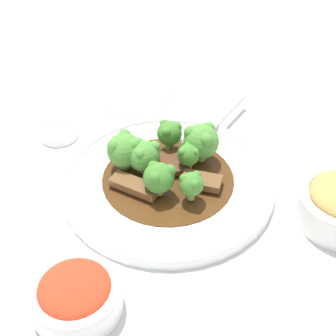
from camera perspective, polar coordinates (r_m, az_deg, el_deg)
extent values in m
plane|color=silver|center=(0.68, 0.00, -2.19)|extent=(4.00, 4.00, 0.00)
cylinder|color=white|center=(0.67, 0.00, -1.75)|extent=(0.30, 0.30, 0.01)
torus|color=white|center=(0.67, 0.00, -1.31)|extent=(0.30, 0.30, 0.01)
cylinder|color=#4C2D14|center=(0.67, 0.00, -1.25)|extent=(0.19, 0.19, 0.00)
cube|color=brown|center=(0.64, -4.08, -2.18)|extent=(0.04, 0.07, 0.01)
cube|color=#56331E|center=(0.68, 0.38, 0.70)|extent=(0.06, 0.06, 0.01)
cube|color=brown|center=(0.65, 4.11, -1.61)|extent=(0.03, 0.06, 0.01)
cylinder|color=#8EB756|center=(0.71, 0.18, 2.92)|extent=(0.01, 0.01, 0.01)
sphere|color=#427F2D|center=(0.70, 0.18, 4.26)|extent=(0.04, 0.04, 0.04)
sphere|color=#427F2D|center=(0.68, -0.15, 4.41)|extent=(0.01, 0.01, 0.01)
sphere|color=#427F2D|center=(0.69, 1.13, 5.05)|extent=(0.01, 0.01, 0.01)
sphere|color=#427F2D|center=(0.70, -0.44, 5.37)|extent=(0.01, 0.01, 0.01)
cylinder|color=#7FA84C|center=(0.63, 2.83, -3.24)|extent=(0.01, 0.01, 0.01)
sphere|color=#427F2D|center=(0.62, 2.88, -1.99)|extent=(0.03, 0.03, 0.03)
sphere|color=#427F2D|center=(0.60, 3.28, -1.97)|extent=(0.01, 0.01, 0.01)
sphere|color=#427F2D|center=(0.62, 3.48, -0.88)|extent=(0.01, 0.01, 0.01)
sphere|color=#427F2D|center=(0.61, 1.96, -1.26)|extent=(0.01, 0.01, 0.01)
cylinder|color=#8EB756|center=(0.68, -5.18, 0.60)|extent=(0.02, 0.02, 0.01)
sphere|color=#4C8E38|center=(0.67, -5.30, 2.16)|extent=(0.05, 0.05, 0.05)
sphere|color=#4C8E38|center=(0.65, -4.22, 2.71)|extent=(0.02, 0.02, 0.02)
sphere|color=#4C8E38|center=(0.67, -5.29, 3.94)|extent=(0.02, 0.02, 0.02)
sphere|color=#4C8E38|center=(0.65, -6.62, 2.69)|extent=(0.02, 0.02, 0.02)
cylinder|color=#7FA84C|center=(0.64, -0.95, -2.68)|extent=(0.01, 0.01, 0.01)
sphere|color=#427F2D|center=(0.62, -0.98, -1.26)|extent=(0.04, 0.04, 0.04)
sphere|color=#427F2D|center=(0.62, 0.22, -0.30)|extent=(0.02, 0.02, 0.02)
sphere|color=#427F2D|center=(0.62, -1.77, 0.16)|extent=(0.02, 0.02, 0.02)
sphere|color=#427F2D|center=(0.60, -1.42, -1.22)|extent=(0.02, 0.02, 0.02)
cylinder|color=#8EB756|center=(0.69, 3.96, 1.58)|extent=(0.02, 0.02, 0.01)
sphere|color=#4C8E38|center=(0.68, 4.06, 3.24)|extent=(0.05, 0.05, 0.05)
sphere|color=#4C8E38|center=(0.68, 4.92, 4.84)|extent=(0.02, 0.02, 0.02)
sphere|color=#4C8E38|center=(0.67, 2.73, 4.36)|extent=(0.02, 0.02, 0.02)
sphere|color=#4C8E38|center=(0.66, 4.68, 3.44)|extent=(0.02, 0.02, 0.02)
cylinder|color=#8EB756|center=(0.67, 2.45, 0.36)|extent=(0.01, 0.01, 0.01)
sphere|color=#427F2D|center=(0.66, 2.50, 1.62)|extent=(0.03, 0.03, 0.03)
sphere|color=#427F2D|center=(0.66, 2.48, 2.75)|extent=(0.01, 0.01, 0.01)
sphere|color=#427F2D|center=(0.65, 1.79, 1.95)|extent=(0.01, 0.01, 0.01)
sphere|color=#427F2D|center=(0.65, 3.30, 1.96)|extent=(0.01, 0.01, 0.01)
cylinder|color=#8EB756|center=(0.67, -2.79, 0.20)|extent=(0.01, 0.01, 0.01)
sphere|color=#4C8E38|center=(0.66, -2.85, 1.61)|extent=(0.05, 0.05, 0.05)
sphere|color=#4C8E38|center=(0.66, -3.64, 3.03)|extent=(0.02, 0.02, 0.02)
sphere|color=#4C8E38|center=(0.64, -3.34, 1.73)|extent=(0.02, 0.02, 0.02)
sphere|color=#4C8E38|center=(0.65, -1.67, 2.61)|extent=(0.02, 0.02, 0.02)
ellipsoid|color=#B7B7BC|center=(0.71, 3.34, 2.84)|extent=(0.07, 0.06, 0.01)
cylinder|color=#B7B7BC|center=(0.79, 7.07, 6.39)|extent=(0.14, 0.04, 0.01)
cylinder|color=white|center=(0.55, -10.89, -16.18)|extent=(0.06, 0.06, 0.01)
cylinder|color=white|center=(0.54, -11.08, -15.37)|extent=(0.10, 0.10, 0.03)
torus|color=white|center=(0.53, -11.31, -14.34)|extent=(0.10, 0.10, 0.01)
ellipsoid|color=red|center=(0.53, -11.35, -14.19)|extent=(0.08, 0.08, 0.02)
cylinder|color=white|center=(0.79, -13.15, 4.04)|extent=(0.06, 0.06, 0.01)
torus|color=white|center=(0.78, -13.20, 4.33)|extent=(0.06, 0.06, 0.01)
cube|color=silver|center=(0.86, -3.34, 8.27)|extent=(0.10, 0.09, 0.01)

